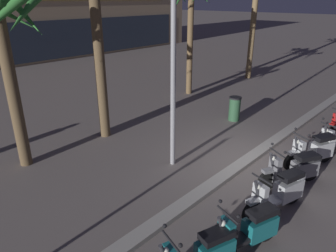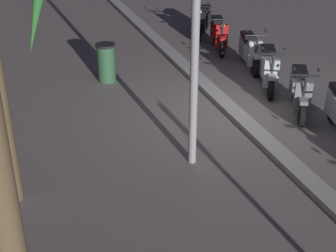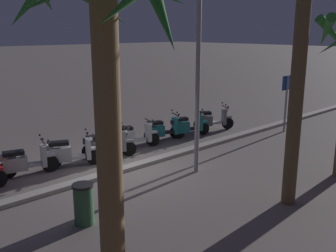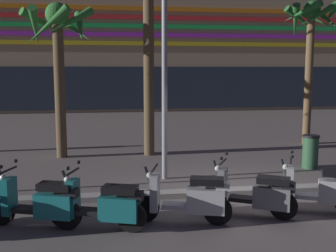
{
  "view_description": "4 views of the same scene",
  "coord_description": "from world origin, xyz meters",
  "px_view_note": "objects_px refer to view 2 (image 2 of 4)",
  "views": [
    {
      "loc": [
        -7.58,
        -3.72,
        4.48
      ],
      "look_at": [
        -1.33,
        2.03,
        1.0
      ],
      "focal_mm": 33.28,
      "sensor_mm": 36.0,
      "label": 1
    },
    {
      "loc": [
        -8.58,
        4.5,
        4.63
      ],
      "look_at": [
        -2.5,
        2.38,
        1.3
      ],
      "focal_mm": 52.56,
      "sensor_mm": 36.0,
      "label": 2
    },
    {
      "loc": [
        6.7,
        9.3,
        4.25
      ],
      "look_at": [
        -2.25,
        -0.4,
        0.98
      ],
      "focal_mm": 41.32,
      "sensor_mm": 36.0,
      "label": 3
    },
    {
      "loc": [
        -3.04,
        -8.76,
        2.78
      ],
      "look_at": [
        -1.29,
        3.02,
        1.18
      ],
      "focal_mm": 44.5,
      "sensor_mm": 36.0,
      "label": 4
    }
  ],
  "objects_px": {
    "scooter_grey_mid_rear": "(299,90)",
    "scooter_red_last_in_row": "(218,33)",
    "scooter_black_mid_centre": "(203,20)",
    "scooter_silver_tail_end": "(268,68)",
    "scooter_silver_far_back": "(249,50)",
    "litter_bin": "(106,62)"
  },
  "relations": [
    {
      "from": "scooter_grey_mid_rear",
      "to": "scooter_silver_far_back",
      "type": "relative_size",
      "value": 0.99
    },
    {
      "from": "scooter_red_last_in_row",
      "to": "litter_bin",
      "type": "distance_m",
      "value": 3.95
    },
    {
      "from": "scooter_grey_mid_rear",
      "to": "scooter_red_last_in_row",
      "type": "height_order",
      "value": "scooter_grey_mid_rear"
    },
    {
      "from": "scooter_grey_mid_rear",
      "to": "scooter_red_last_in_row",
      "type": "distance_m",
      "value": 4.41
    },
    {
      "from": "litter_bin",
      "to": "scooter_red_last_in_row",
      "type": "bearing_deg",
      "value": -68.44
    },
    {
      "from": "scooter_black_mid_centre",
      "to": "scooter_silver_far_back",
      "type": "bearing_deg",
      "value": -179.7
    },
    {
      "from": "scooter_silver_far_back",
      "to": "scooter_red_last_in_row",
      "type": "bearing_deg",
      "value": 4.34
    },
    {
      "from": "scooter_silver_far_back",
      "to": "scooter_black_mid_centre",
      "type": "relative_size",
      "value": 1.13
    },
    {
      "from": "scooter_grey_mid_rear",
      "to": "scooter_silver_far_back",
      "type": "height_order",
      "value": "same"
    },
    {
      "from": "scooter_red_last_in_row",
      "to": "scooter_silver_tail_end",
      "type": "bearing_deg",
      "value": 178.45
    },
    {
      "from": "scooter_grey_mid_rear",
      "to": "scooter_red_last_in_row",
      "type": "relative_size",
      "value": 0.95
    },
    {
      "from": "scooter_grey_mid_rear",
      "to": "scooter_black_mid_centre",
      "type": "height_order",
      "value": "same"
    },
    {
      "from": "scooter_black_mid_centre",
      "to": "litter_bin",
      "type": "xyz_separation_m",
      "value": [
        -2.87,
        3.78,
        0.04
      ]
    },
    {
      "from": "scooter_silver_tail_end",
      "to": "scooter_red_last_in_row",
      "type": "bearing_deg",
      "value": -1.55
    },
    {
      "from": "scooter_black_mid_centre",
      "to": "scooter_silver_tail_end",
      "type": "bearing_deg",
      "value": 177.5
    },
    {
      "from": "scooter_grey_mid_rear",
      "to": "scooter_red_last_in_row",
      "type": "xyz_separation_m",
      "value": [
        4.41,
        -0.08,
        0.01
      ]
    },
    {
      "from": "scooter_red_last_in_row",
      "to": "scooter_black_mid_centre",
      "type": "height_order",
      "value": "scooter_black_mid_centre"
    },
    {
      "from": "litter_bin",
      "to": "scooter_black_mid_centre",
      "type": "bearing_deg",
      "value": -52.79
    },
    {
      "from": "scooter_grey_mid_rear",
      "to": "scooter_silver_tail_end",
      "type": "height_order",
      "value": "same"
    },
    {
      "from": "scooter_grey_mid_rear",
      "to": "scooter_black_mid_centre",
      "type": "bearing_deg",
      "value": -1.91
    },
    {
      "from": "scooter_silver_far_back",
      "to": "scooter_red_last_in_row",
      "type": "relative_size",
      "value": 0.96
    },
    {
      "from": "scooter_grey_mid_rear",
      "to": "scooter_silver_tail_end",
      "type": "xyz_separation_m",
      "value": [
        1.35,
        0.0,
        0.03
      ]
    }
  ]
}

